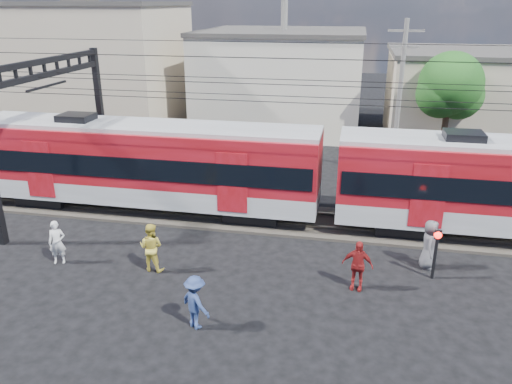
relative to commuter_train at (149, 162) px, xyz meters
The scene contains 17 objects.
ground 9.91m from the commuter_train, 56.30° to the right, with size 120.00×120.00×0.00m, color black.
track_bed 5.83m from the commuter_train, ahead, with size 70.00×3.40×0.12m, color #2D2823.
rail_near 5.83m from the commuter_train, ahead, with size 70.00×0.12×0.12m, color #59544C.
rail_far 5.83m from the commuter_train, ahead, with size 70.00×0.12×0.12m, color #59544C.
commuter_train is the anchor object (origin of this frame).
catenary 4.30m from the commuter_train, behind, with size 70.00×9.30×7.52m.
building_west 19.93m from the commuter_train, 126.09° to the left, with size 14.28×10.20×9.30m.
building_midwest 19.33m from the commuter_train, 80.04° to the left, with size 12.24×12.24×7.30m.
building_mideast 25.11m from the commuter_train, 39.61° to the left, with size 16.32×10.20×6.30m.
utility_pole_mid 13.49m from the commuter_train, 31.70° to the left, with size 1.80×0.24×8.50m.
tree_near 17.83m from the commuter_train, 34.80° to the left, with size 3.82×3.64×6.72m.
pedestrian_a 5.91m from the commuter_train, 105.26° to the right, with size 0.62×0.40×1.69m, color silver.
pedestrian_b 5.92m from the commuter_train, 67.78° to the right, with size 0.89×0.70×1.84m, color gold.
pedestrian_c 9.73m from the commuter_train, 59.92° to the right, with size 1.11×0.64×1.72m, color navy.
pedestrian_d 10.95m from the commuter_train, 28.37° to the right, with size 1.06×0.44×1.81m, color maroon.
pedestrian_e 12.60m from the commuter_train, 14.49° to the right, with size 0.92×0.60×1.89m, color #4F4F54.
crossing_signal 12.88m from the commuter_train, 17.72° to the right, with size 0.27×0.27×1.88m.
Camera 1 is at (3.78, -12.45, 9.26)m, focal length 35.00 mm.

